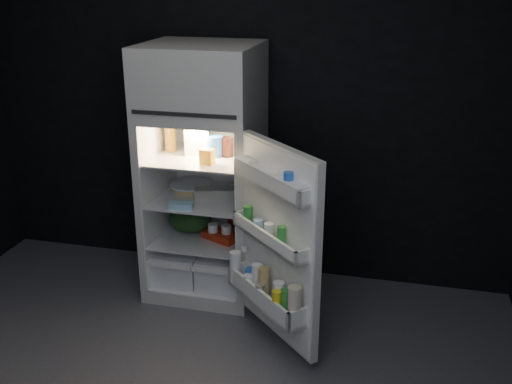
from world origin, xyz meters
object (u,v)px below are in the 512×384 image
(refrigerator, at_px, (205,164))
(yogurt_tray, at_px, (221,236))
(fridge_door, at_px, (275,248))
(egg_carton, at_px, (215,193))
(milk_jug, at_px, (197,136))

(refrigerator, height_order, yogurt_tray, refrigerator)
(fridge_door, relative_size, egg_carton, 4.36)
(yogurt_tray, bearing_deg, refrigerator, 173.58)
(refrigerator, relative_size, yogurt_tray, 6.90)
(fridge_door, xyz_separation_m, milk_jug, (-0.70, 0.66, 0.46))
(fridge_door, height_order, yogurt_tray, fridge_door)
(refrigerator, xyz_separation_m, milk_jug, (-0.05, 0.01, 0.19))
(fridge_door, xyz_separation_m, yogurt_tray, (-0.51, 0.56, -0.23))
(egg_carton, distance_m, yogurt_tray, 0.31)
(refrigerator, bearing_deg, egg_carton, -31.79)
(refrigerator, distance_m, fridge_door, 0.95)
(refrigerator, bearing_deg, fridge_door, -44.85)
(fridge_door, distance_m, yogurt_tray, 0.80)
(fridge_door, distance_m, milk_jug, 1.07)
(egg_carton, bearing_deg, milk_jug, 139.27)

